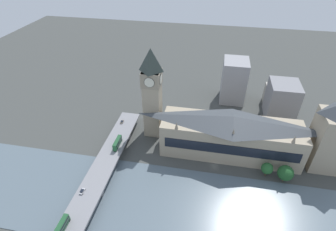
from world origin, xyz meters
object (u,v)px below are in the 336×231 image
(clock_tower, at_px, (152,92))
(double_decker_bus_mid, at_px, (117,143))
(parliament_hall, at_px, (231,135))
(car_northbound_lead, at_px, (82,191))
(road_bridge, at_px, (92,188))
(victoria_tower, at_px, (333,135))
(car_northbound_tail, at_px, (122,122))
(double_decker_bus_lead, at_px, (62,226))

(clock_tower, xyz_separation_m, double_decker_bus_mid, (-25.93, 17.95, -25.51))
(parliament_hall, xyz_separation_m, double_decker_bus_mid, (-14.64, 71.85, -5.56))
(parliament_hall, xyz_separation_m, car_northbound_lead, (-53.55, 78.17, -7.57))
(double_decker_bus_mid, xyz_separation_m, car_northbound_lead, (-38.91, 6.32, -2.01))
(parliament_hall, relative_size, road_bridge, 0.61)
(victoria_tower, xyz_separation_m, double_decker_bus_mid, (-14.70, 130.05, -14.48))
(victoria_tower, bearing_deg, car_northbound_lead, 111.46)
(clock_tower, distance_m, victoria_tower, 113.19)
(road_bridge, bearing_deg, car_northbound_lead, 138.75)
(parliament_hall, relative_size, double_decker_bus_mid, 7.61)
(parliament_hall, height_order, car_northbound_tail, parliament_hall)
(double_decker_bus_mid, height_order, car_northbound_lead, double_decker_bus_mid)
(double_decker_bus_lead, height_order, car_northbound_lead, double_decker_bus_lead)
(parliament_hall, bearing_deg, victoria_tower, -89.94)
(victoria_tower, relative_size, car_northbound_lead, 12.81)
(double_decker_bus_lead, relative_size, car_northbound_lead, 2.80)
(car_northbound_lead, height_order, car_northbound_tail, car_northbound_lead)
(victoria_tower, bearing_deg, clock_tower, 84.28)
(road_bridge, bearing_deg, double_decker_bus_mid, -4.44)
(clock_tower, bearing_deg, car_northbound_lead, 159.47)
(double_decker_bus_lead, bearing_deg, parliament_hall, -45.69)
(victoria_tower, distance_m, double_decker_bus_lead, 156.04)
(parliament_hall, height_order, road_bridge, parliament_hall)
(road_bridge, relative_size, car_northbound_tail, 36.35)
(clock_tower, bearing_deg, parliament_hall, -101.82)
(double_decker_bus_lead, bearing_deg, victoria_tower, -60.85)
(road_bridge, relative_size, car_northbound_lead, 36.32)
(double_decker_bus_lead, height_order, double_decker_bus_mid, double_decker_bus_lead)
(double_decker_bus_mid, bearing_deg, victoria_tower, -83.55)
(victoria_tower, distance_m, car_northbound_tail, 136.99)
(parliament_hall, height_order, double_decker_bus_mid, parliament_hall)
(clock_tower, height_order, road_bridge, clock_tower)
(victoria_tower, bearing_deg, double_decker_bus_mid, 96.45)
(parliament_hall, xyz_separation_m, car_northbound_tail, (10.23, 77.41, -7.62))
(clock_tower, height_order, car_northbound_lead, clock_tower)
(victoria_tower, height_order, double_decker_bus_lead, victoria_tower)
(parliament_hall, xyz_separation_m, victoria_tower, (0.06, -58.20, 8.92))
(parliament_hall, xyz_separation_m, clock_tower, (11.28, 53.89, 19.94))
(victoria_tower, bearing_deg, car_northbound_tail, 85.71)
(parliament_hall, bearing_deg, road_bridge, 123.54)
(car_northbound_tail, bearing_deg, clock_tower, -87.43)
(car_northbound_tail, bearing_deg, double_decker_bus_lead, 179.95)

